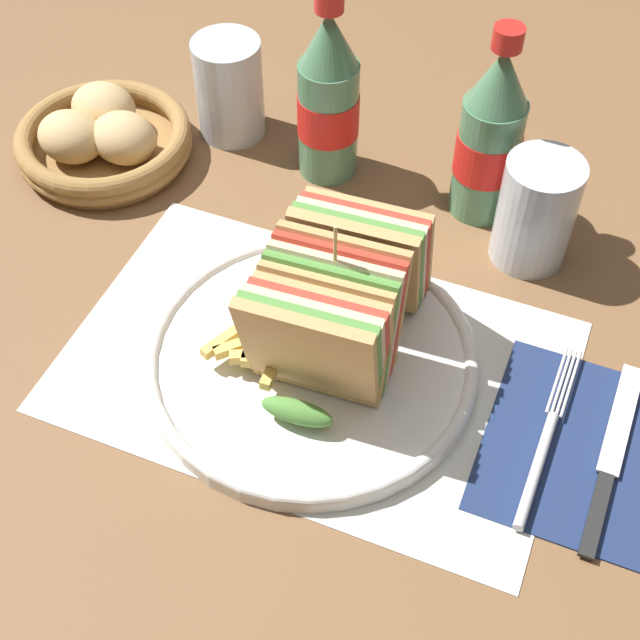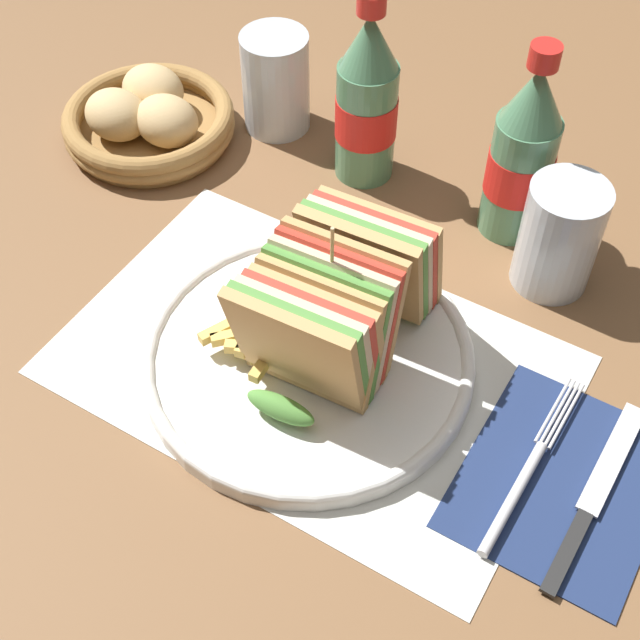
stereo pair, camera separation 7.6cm
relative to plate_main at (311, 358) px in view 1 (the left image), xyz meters
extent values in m
plane|color=brown|center=(0.02, 0.01, -0.01)|extent=(4.00, 4.00, 0.00)
cube|color=silver|center=(0.00, 0.00, -0.01)|extent=(0.43, 0.28, 0.00)
cylinder|color=white|center=(0.00, 0.00, 0.00)|extent=(0.29, 0.29, 0.01)
torus|color=white|center=(0.00, 0.00, 0.00)|extent=(0.29, 0.29, 0.01)
cube|color=tan|center=(0.02, -0.04, 0.07)|extent=(0.11, 0.04, 0.11)
cube|color=#518E3D|center=(0.02, -0.03, 0.07)|extent=(0.11, 0.04, 0.11)
cube|color=beige|center=(0.02, -0.03, 0.06)|extent=(0.11, 0.04, 0.11)
cube|color=red|center=(0.02, -0.02, 0.06)|extent=(0.11, 0.04, 0.11)
cube|color=tan|center=(0.01, -0.01, 0.06)|extent=(0.11, 0.04, 0.11)
ellipsoid|color=#518E3D|center=(0.02, -0.07, 0.02)|extent=(0.06, 0.02, 0.02)
cube|color=tan|center=(0.02, -0.02, 0.06)|extent=(0.11, 0.04, 0.11)
cube|color=#518E3D|center=(0.02, -0.01, 0.06)|extent=(0.11, 0.04, 0.11)
cube|color=beige|center=(0.02, 0.00, 0.06)|extent=(0.11, 0.04, 0.11)
cube|color=red|center=(0.02, 0.01, 0.07)|extent=(0.11, 0.04, 0.11)
cube|color=tan|center=(0.02, 0.02, 0.07)|extent=(0.11, 0.04, 0.11)
ellipsoid|color=#518E3D|center=(0.02, -0.02, 0.02)|extent=(0.06, 0.02, 0.02)
cube|color=tan|center=(0.02, 0.06, 0.07)|extent=(0.11, 0.04, 0.11)
cube|color=#518E3D|center=(0.02, 0.07, 0.07)|extent=(0.11, 0.04, 0.11)
cube|color=beige|center=(0.02, 0.08, 0.06)|extent=(0.11, 0.04, 0.11)
cube|color=red|center=(0.02, 0.09, 0.06)|extent=(0.11, 0.04, 0.11)
cube|color=tan|center=(0.01, 0.10, 0.06)|extent=(0.11, 0.04, 0.11)
ellipsoid|color=#518E3D|center=(0.02, 0.04, 0.02)|extent=(0.06, 0.02, 0.02)
cylinder|color=tan|center=(0.02, 0.01, 0.08)|extent=(0.00, 0.00, 0.14)
cube|color=#E0B756|center=(-0.04, 0.01, 0.01)|extent=(0.05, 0.01, 0.01)
cube|color=#E0B756|center=(-0.04, 0.00, 0.01)|extent=(0.03, 0.05, 0.01)
cube|color=#E0B756|center=(-0.03, -0.01, 0.01)|extent=(0.03, 0.05, 0.01)
cube|color=#E0B756|center=(-0.03, -0.03, 0.02)|extent=(0.06, 0.03, 0.01)
cube|color=#E0B756|center=(-0.02, -0.03, 0.02)|extent=(0.01, 0.05, 0.01)
cube|color=#E0B756|center=(-0.03, -0.01, 0.02)|extent=(0.07, 0.01, 0.01)
cube|color=#E0B756|center=(-0.05, -0.02, 0.02)|extent=(0.05, 0.05, 0.01)
cube|color=#E0B756|center=(-0.07, -0.02, 0.02)|extent=(0.03, 0.06, 0.01)
cube|color=#E0B756|center=(-0.05, -0.01, 0.02)|extent=(0.02, 0.06, 0.01)
ellipsoid|color=maroon|center=(-0.03, 0.04, 0.02)|extent=(0.04, 0.04, 0.02)
cube|color=navy|center=(0.23, 0.00, -0.01)|extent=(0.15, 0.18, 0.00)
cylinder|color=silver|center=(0.21, -0.03, 0.00)|extent=(0.01, 0.11, 0.01)
cylinder|color=silver|center=(0.20, 0.06, 0.00)|extent=(0.00, 0.07, 0.00)
cylinder|color=silver|center=(0.21, 0.06, 0.00)|extent=(0.00, 0.07, 0.00)
cylinder|color=silver|center=(0.21, 0.06, 0.00)|extent=(0.00, 0.07, 0.00)
cylinder|color=silver|center=(0.21, 0.06, 0.00)|extent=(0.00, 0.07, 0.00)
cube|color=black|center=(0.26, -0.05, 0.00)|extent=(0.01, 0.08, 0.00)
cube|color=silver|center=(0.26, 0.04, 0.00)|extent=(0.02, 0.12, 0.00)
cylinder|color=#4C7F5B|center=(-0.08, 0.25, 0.05)|extent=(0.06, 0.06, 0.13)
cylinder|color=red|center=(-0.08, 0.25, 0.06)|extent=(0.06, 0.06, 0.04)
cone|color=#4C7F5B|center=(-0.08, 0.25, 0.15)|extent=(0.06, 0.06, 0.06)
cylinder|color=red|center=(-0.08, 0.25, 0.18)|extent=(0.03, 0.03, 0.02)
cylinder|color=#4C7F5B|center=(0.08, 0.25, 0.05)|extent=(0.06, 0.06, 0.13)
cylinder|color=red|center=(0.08, 0.25, 0.06)|extent=(0.06, 0.06, 0.04)
cone|color=#4C7F5B|center=(0.08, 0.25, 0.15)|extent=(0.06, 0.06, 0.06)
cylinder|color=red|center=(0.08, 0.25, 0.18)|extent=(0.03, 0.03, 0.02)
cylinder|color=silver|center=(0.14, 0.21, 0.04)|extent=(0.07, 0.07, 0.11)
cylinder|color=black|center=(0.14, 0.21, 0.02)|extent=(0.06, 0.06, 0.07)
cylinder|color=silver|center=(-0.21, 0.27, 0.04)|extent=(0.07, 0.07, 0.11)
cylinder|color=olive|center=(-0.31, 0.18, 0.00)|extent=(0.17, 0.17, 0.01)
torus|color=olive|center=(-0.31, 0.18, 0.00)|extent=(0.19, 0.19, 0.02)
torus|color=olive|center=(-0.31, 0.18, 0.02)|extent=(0.19, 0.19, 0.02)
ellipsoid|color=tan|center=(-0.28, 0.17, 0.03)|extent=(0.07, 0.06, 0.05)
ellipsoid|color=tan|center=(-0.33, 0.21, 0.03)|extent=(0.07, 0.06, 0.05)
ellipsoid|color=tan|center=(-0.33, 0.15, 0.03)|extent=(0.07, 0.06, 0.05)
camera|label=1|loc=(0.18, -0.43, 0.61)|focal=50.00mm
camera|label=2|loc=(0.25, -0.40, 0.61)|focal=50.00mm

